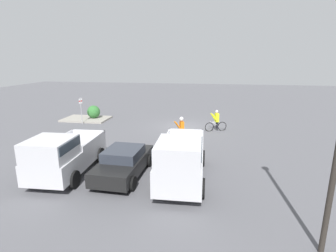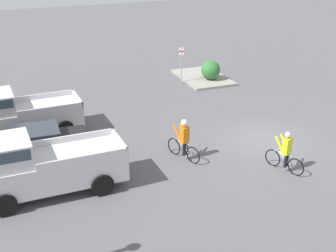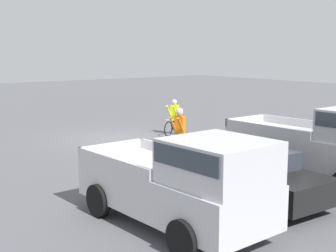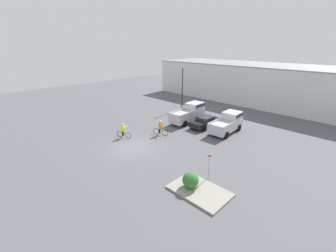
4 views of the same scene
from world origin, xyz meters
TOP-DOWN VIEW (x-y plane):
  - ground_plane at (0.00, 0.00)m, footprint 80.00×80.00m
  - pickup_truck_0 at (-1.04, 10.20)m, footprint 2.30×5.53m
  - sedan_0 at (1.78, 9.90)m, footprint 2.08×4.30m
  - pickup_truck_1 at (4.56, 10.46)m, footprint 2.38×5.02m
  - cyclist_0 at (-0.31, 4.16)m, footprint 1.75×0.77m
  - cyclist_1 at (-2.68, 0.78)m, footprint 1.69×0.74m

SIDE VIEW (x-z plane):
  - ground_plane at x=0.00m, z-range 0.00..0.00m
  - sedan_0 at x=1.78m, z-range 0.01..1.40m
  - cyclist_1 at x=-2.68m, z-range -0.02..1.68m
  - cyclist_0 at x=-0.31m, z-range 0.02..1.82m
  - pickup_truck_1 at x=4.56m, z-range 0.03..2.23m
  - pickup_truck_0 at x=-1.04m, z-range 0.03..2.39m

